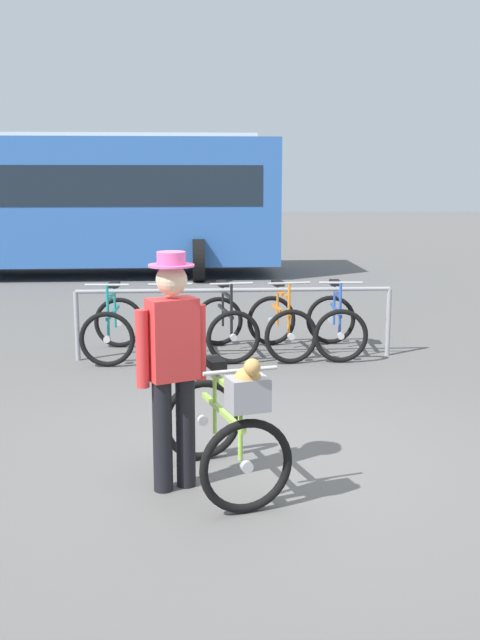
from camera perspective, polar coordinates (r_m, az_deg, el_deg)
name	(u,v)px	position (r m, az deg, el deg)	size (l,w,h in m)	color
ground_plane	(253,464)	(6.06, 1.02, -10.83)	(80.00, 80.00, 0.00)	#605E5B
bike_rack_rail	(235,303)	(9.26, -0.40, 1.26)	(3.90, 0.36, 0.88)	#99999E
racked_bike_teal	(113,327)	(9.52, -9.54, -0.56)	(0.69, 1.13, 0.98)	black
racked_bike_yellow	(170,327)	(9.48, -5.33, -0.51)	(0.81, 1.19, 0.98)	black
racked_bike_black	(226,326)	(9.48, -1.10, -0.46)	(0.88, 1.22, 0.97)	black
racked_bike_orange	(281,325)	(9.54, 3.10, -0.40)	(0.87, 1.23, 0.98)	black
racked_bike_blue	(336,325)	(9.65, 7.23, -0.34)	(0.67, 1.09, 0.97)	black
featured_bicycle	(228,426)	(5.42, -0.92, -8.02)	(0.99, 1.26, 1.09)	black
person_with_featured_bike	(173,362)	(5.36, -5.09, -3.14)	(0.48, 0.34, 1.72)	black
bus_distant	(50,197)	(17.38, -14.16, 9.00)	(10.17, 3.93, 3.08)	#3366B7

